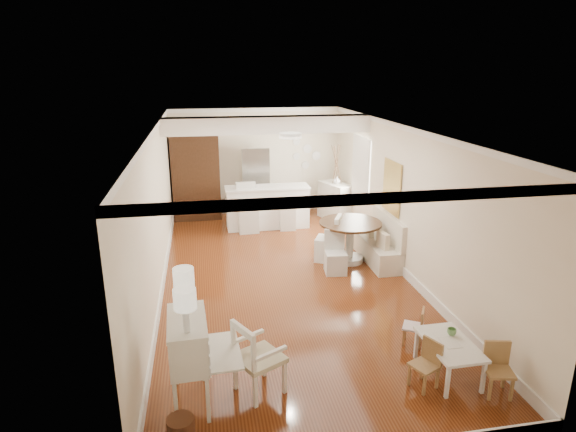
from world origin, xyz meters
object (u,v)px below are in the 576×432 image
object	(u,v)px
breakfast_counter	(267,207)
pantry_cabinet	(196,175)
kids_chair_b	(413,326)
slip_chair_far	(328,238)
sideboard	(335,201)
kids_chair_a	(424,365)
slip_chair_near	(336,252)
secretary_bureau	(189,362)
bar_stool_right	(287,210)
dining_table	(350,242)
fridge	(269,182)
kids_table	(448,359)
gustavian_armchair	(259,357)
bar_stool_left	(248,208)
kids_chair_c	(499,370)
wicker_basket	(181,430)

from	to	relation	value
breakfast_counter	pantry_cabinet	xyz separation A→B (m)	(-1.70, 1.08, 0.63)
kids_chair_b	slip_chair_far	xyz separation A→B (m)	(-0.39, 3.28, 0.19)
sideboard	breakfast_counter	bearing A→B (deg)	169.85
kids_chair_a	slip_chair_near	size ratio (longest dim) A/B	0.75
secretary_bureau	bar_stool_right	size ratio (longest dim) A/B	1.16
secretary_bureau	dining_table	world-z (taller)	secretary_bureau
kids_chair_b	fridge	size ratio (longest dim) A/B	0.32
slip_chair_far	pantry_cabinet	world-z (taller)	pantry_cabinet
secretary_bureau	fridge	world-z (taller)	fridge
kids_table	slip_chair_near	bearing A→B (deg)	99.05
kids_chair_b	kids_table	bearing A→B (deg)	40.49
secretary_bureau	pantry_cabinet	xyz separation A→B (m)	(0.10, 7.43, 0.60)
slip_chair_far	breakfast_counter	world-z (taller)	breakfast_counter
secretary_bureau	gustavian_armchair	distance (m)	0.83
kids_chair_a	sideboard	bearing A→B (deg)	149.38
dining_table	bar_stool_left	bearing A→B (deg)	129.19
bar_stool_left	sideboard	distance (m)	2.41
gustavian_armchair	bar_stool_left	size ratio (longest dim) A/B	0.81
gustavian_armchair	dining_table	distance (m)	4.42
kids_table	fridge	distance (m)	7.58
secretary_bureau	sideboard	world-z (taller)	secretary_bureau
slip_chair_far	fridge	xyz separation A→B (m)	(-0.71, 3.40, 0.42)
dining_table	kids_chair_b	bearing A→B (deg)	-90.49
kids_chair_a	dining_table	world-z (taller)	dining_table
gustavian_armchair	kids_chair_c	xyz separation A→B (m)	(2.82, -0.57, -0.15)
gustavian_armchair	kids_table	size ratio (longest dim) A/B	1.02
sideboard	kids_chair_b	bearing A→B (deg)	-115.11
kids_table	bar_stool_left	bearing A→B (deg)	107.63
fridge	kids_chair_b	bearing A→B (deg)	-80.64
bar_stool_right	sideboard	xyz separation A→B (m)	(1.37, 0.57, 0.01)
secretary_bureau	pantry_cabinet	bearing A→B (deg)	86.56
secretary_bureau	wicker_basket	bearing A→B (deg)	-101.79
bar_stool_right	fridge	xyz separation A→B (m)	(-0.25, 1.30, 0.43)
wicker_basket	dining_table	bearing A→B (deg)	54.14
fridge	breakfast_counter	bearing A→B (deg)	-100.78
kids_chair_b	sideboard	xyz separation A→B (m)	(0.52, 5.95, 0.20)
slip_chair_far	pantry_cabinet	distance (m)	4.37
slip_chair_far	bar_stool_right	size ratio (longest dim) A/B	1.01
slip_chair_far	pantry_cabinet	size ratio (longest dim) A/B	0.42
gustavian_armchair	kids_chair_b	bearing A→B (deg)	-101.88
kids_chair_a	slip_chair_far	xyz separation A→B (m)	(-0.11, 4.22, 0.17)
kids_chair_c	slip_chair_far	distance (m)	4.60
wicker_basket	kids_chair_a	size ratio (longest dim) A/B	0.47
kids_chair_c	bar_stool_right	size ratio (longest dim) A/B	0.70
secretary_bureau	breakfast_counter	xyz separation A→B (m)	(1.80, 6.35, -0.04)
gustavian_armchair	slip_chair_near	bearing A→B (deg)	-57.67
secretary_bureau	wicker_basket	size ratio (longest dim) A/B	3.75
secretary_bureau	slip_chair_near	bearing A→B (deg)	48.41
wicker_basket	breakfast_counter	world-z (taller)	breakfast_counter
kids_table	bar_stool_right	bearing A→B (deg)	99.08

